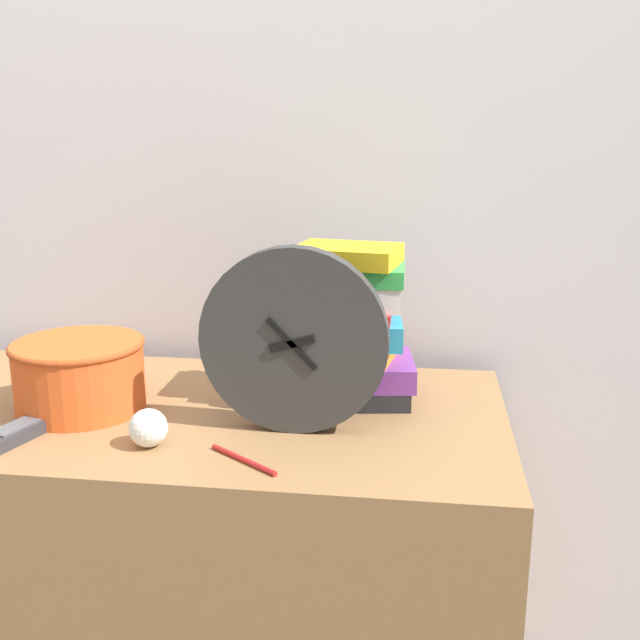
# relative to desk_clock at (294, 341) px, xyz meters

# --- Properties ---
(wall_back) EXTENTS (6.00, 0.04, 2.40)m
(wall_back) POSITION_rel_desk_clock_xyz_m (-0.20, 0.42, 0.33)
(wall_back) COLOR silver
(wall_back) RESTS_ON ground_plane
(desk) EXTENTS (1.10, 0.56, 0.72)m
(desk) POSITION_rel_desk_clock_xyz_m (-0.20, 0.07, -0.51)
(desk) COLOR olive
(desk) RESTS_ON ground_plane
(desk_clock) EXTENTS (0.30, 0.04, 0.30)m
(desk_clock) POSITION_rel_desk_clock_xyz_m (0.00, 0.00, 0.00)
(desk_clock) COLOR #333333
(desk_clock) RESTS_ON desk
(book_stack) EXTENTS (0.25, 0.20, 0.28)m
(book_stack) POSITION_rel_desk_clock_xyz_m (0.07, 0.15, -0.01)
(book_stack) COLOR #232328
(book_stack) RESTS_ON desk
(basket) EXTENTS (0.23, 0.23, 0.12)m
(basket) POSITION_rel_desk_clock_xyz_m (-0.38, 0.04, -0.08)
(basket) COLOR #E05623
(basket) RESTS_ON desk
(tv_remote) EXTENTS (0.10, 0.20, 0.02)m
(tv_remote) POSITION_rel_desk_clock_xyz_m (-0.42, -0.06, -0.14)
(tv_remote) COLOR #333338
(tv_remote) RESTS_ON desk
(crumpled_paper_ball) EXTENTS (0.06, 0.06, 0.06)m
(crumpled_paper_ball) POSITION_rel_desk_clock_xyz_m (-0.21, -0.09, -0.12)
(crumpled_paper_ball) COLOR white
(crumpled_paper_ball) RESTS_ON desk
(pen) EXTENTS (0.12, 0.09, 0.01)m
(pen) POSITION_rel_desk_clock_xyz_m (-0.05, -0.13, -0.15)
(pen) COLOR #B21E1E
(pen) RESTS_ON desk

